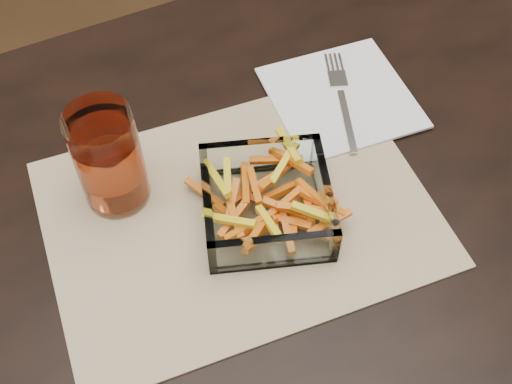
# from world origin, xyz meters

# --- Properties ---
(dining_table) EXTENTS (1.60, 0.90, 0.75)m
(dining_table) POSITION_xyz_m (0.00, 0.00, 0.66)
(dining_table) COLOR black
(dining_table) RESTS_ON ground
(placemat) EXTENTS (0.48, 0.37, 0.00)m
(placemat) POSITION_xyz_m (-0.14, 0.04, 0.75)
(placemat) COLOR tan
(placemat) RESTS_ON dining_table
(glass_bowl) EXTENTS (0.19, 0.19, 0.06)m
(glass_bowl) POSITION_xyz_m (-0.11, 0.02, 0.78)
(glass_bowl) COLOR white
(glass_bowl) RESTS_ON placemat
(tumbler) EXTENTS (0.08, 0.08, 0.14)m
(tumbler) POSITION_xyz_m (-0.25, 0.13, 0.82)
(tumbler) COLOR white
(tumbler) RESTS_ON placemat
(napkin) EXTENTS (0.20, 0.20, 0.00)m
(napkin) POSITION_xyz_m (0.07, 0.15, 0.76)
(napkin) COLOR white
(napkin) RESTS_ON placemat
(fork) EXTENTS (0.08, 0.18, 0.00)m
(fork) POSITION_xyz_m (0.07, 0.15, 0.76)
(fork) COLOR silver
(fork) RESTS_ON napkin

